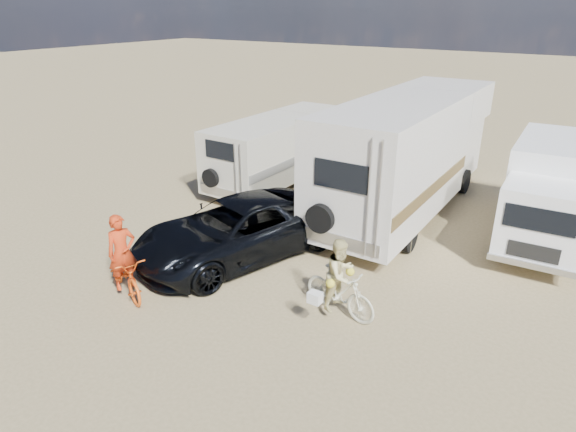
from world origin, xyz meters
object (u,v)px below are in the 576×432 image
Objects in this scene: bike_woman at (340,292)px; crate at (403,242)px; rider_man at (123,259)px; rider_woman at (340,281)px; dark_suv at (236,230)px; box_truck at (549,195)px; bike_man at (125,274)px; rv_left at (279,151)px; cooler at (316,236)px; rv_main at (408,156)px.

bike_woman reaches higher than crate.
rider_woman is (4.66, 2.00, -0.10)m from rider_man.
dark_suv is at bearing 85.89° from rider_woman.
dark_suv is (-6.83, -5.60, -0.63)m from box_truck.
bike_woman is 0.26m from rider_woman.
bike_man is at bearing -91.51° from dark_suv.
rider_man reaches higher than crate.
rv_left is at bearing 52.79° from bike_woman.
rider_woman is at bearing -57.16° from cooler.
box_truck is 11.62m from rider_man.
rv_main is 6.32m from dark_suv.
crate is (4.68, 5.84, -0.72)m from rider_man.
cooler is (1.38, 1.91, -0.58)m from dark_suv.
bike_man is at bearing 0.00° from rider_man.
bike_man is (-1.03, -2.94, -0.28)m from dark_suv.
bike_man is at bearing 123.63° from rider_woman.
bike_man is (1.42, -8.66, -0.74)m from rv_left.
dark_suv is 2.89× the size of bike_man.
bike_man is at bearing -128.69° from crate.
rv_main is 5.11× the size of rider_man.
box_truck is 8.85m from dark_suv.
rv_left reaches higher than bike_woman.
box_truck is 3.39× the size of rider_woman.
rider_man is (1.42, -8.66, -0.34)m from rv_left.
crate is at bearing -142.14° from box_truck.
rider_woman is 3.68m from cooler.
cooler is at bearing 48.60° from bike_woman.
rider_woman is 3.89m from crate.
rv_main is at bearing 110.65° from crate.
rv_main is 18.72× the size of crate.
box_truck reaches higher than bike_man.
rv_main is at bearing 66.47° from cooler.
rv_main is 1.64× the size of dark_suv.
bike_woman is 3.86m from crate.
bike_man is 7.49m from crate.
crate is (-3.18, -2.70, -1.22)m from box_truck.
dark_suv is at bearing -114.62° from rv_main.
dark_suv is 11.42× the size of crate.
bike_woman is (4.66, 2.00, 0.04)m from bike_man.
rider_woman is at bearing -90.31° from crate.
bike_man is at bearing -121.79° from cooler.
bike_woman is at bearing 0.00° from rider_woman.
cooler is at bearing -4.52° from bike_man.
rv_main is 5.05× the size of bike_woman.
box_truck is at bearing -20.71° from bike_man.
rv_left is 3.55× the size of bike_woman.
cooler reaches higher than crate.
rv_main is at bearing 19.16° from bike_woman.
cooler is (2.41, 4.85, -0.70)m from rider_man.
bike_woman is at bearing -46.62° from rv_left.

